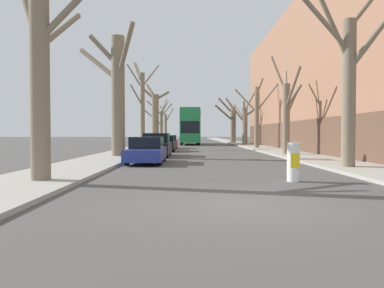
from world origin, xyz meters
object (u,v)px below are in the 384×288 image
Objects in this scene: double_decker_bus at (190,125)px; street_tree_left_2 at (142,105)px; street_tree_left_3 at (155,117)px; street_tree_left_0 at (41,72)px; street_tree_right_4 at (232,122)px; parked_car_2 at (164,144)px; street_tree_right_3 at (244,122)px; street_tree_right_2 at (257,114)px; street_tree_left_5 at (166,126)px; street_tree_right_0 at (349,80)px; parked_car_0 at (147,151)px; parked_car_1 at (156,145)px; street_tree_right_1 at (287,111)px; street_tree_left_1 at (117,91)px; street_tree_left_4 at (161,122)px; traffic_bollard at (293,162)px; parked_car_3 at (168,142)px.

street_tree_left_2 is at bearing -105.76° from double_decker_bus.
street_tree_left_0 is at bearing -90.22° from street_tree_left_3.
street_tree_right_4 is 1.65× the size of parked_car_2.
street_tree_right_3 reaches higher than parked_car_2.
street_tree_left_5 is at bearing 108.73° from street_tree_right_2.
street_tree_right_0 is at bearing -90.30° from street_tree_right_3.
parked_car_0 is at bearing -102.88° from street_tree_right_4.
street_tree_left_0 is at bearing -99.75° from parked_car_1.
street_tree_left_3 reaches higher than street_tree_right_1.
street_tree_left_1 reaches higher than parked_car_0.
street_tree_left_4 is (0.02, 22.39, -0.96)m from street_tree_left_2.
parked_car_1 is (2.28, 1.23, -3.31)m from street_tree_left_1.
street_tree_left_3 is 1.20× the size of street_tree_left_5.
double_decker_bus is at bearing 85.18° from parked_car_1.
street_tree_left_4 is at bearing 104.57° from street_tree_right_0.
street_tree_right_3 reaches higher than street_tree_left_5.
parked_car_1 is (2.09, -21.65, -2.80)m from street_tree_left_3.
street_tree_right_3 reaches higher than street_tree_right_2.
street_tree_left_4 is 5.72× the size of traffic_bollard.
street_tree_right_3 is (11.03, 22.27, -1.12)m from street_tree_left_1.
street_tree_left_5 is at bearing 101.70° from street_tree_right_0.
street_tree_right_2 is at bearing 63.42° from parked_car_0.
street_tree_left_0 is 34.58m from street_tree_left_3.
parked_car_3 is (2.28, 13.82, -3.39)m from street_tree_left_1.
street_tree_right_0 is 1.18× the size of street_tree_right_2.
street_tree_right_0 is (10.79, -41.53, 0.49)m from street_tree_left_4.
street_tree_right_0 is 9.71m from parked_car_0.
traffic_bollard is at bearing -85.38° from double_decker_bus.
street_tree_right_4 is (-0.13, 19.74, -0.18)m from street_tree_right_2.
street_tree_left_1 is 8.94m from parked_car_2.
street_tree_left_0 is at bearing -96.47° from double_decker_bus.
street_tree_left_4 is at bearing -89.99° from street_tree_left_5.
parked_car_0 is 12.19m from parked_car_2.
street_tree_left_3 is at bearing 95.51° from parked_car_1.
street_tree_left_1 is at bearing -169.37° from street_tree_right_1.
street_tree_left_4 is (-0.11, 11.07, -0.35)m from street_tree_left_3.
double_decker_bus is 8.79× the size of traffic_bollard.
street_tree_left_4 reaches higher than street_tree_left_5.
street_tree_right_1 is (10.80, -9.52, -1.16)m from street_tree_left_2.
street_tree_left_1 is at bearing -105.99° from parked_car_2.
street_tree_left_5 is at bearing 116.19° from street_tree_right_3.
double_decker_bus is at bearing 86.01° from parked_car_0.
street_tree_left_2 is at bearing 121.67° from parked_car_2.
street_tree_left_1 is 1.14× the size of street_tree_right_1.
street_tree_right_4 is at bearing 85.95° from traffic_bollard.
street_tree_left_3 is at bearing 89.78° from street_tree_left_0.
parked_car_0 is at bearing 126.64° from traffic_bollard.
street_tree_left_2 reaches higher than street_tree_left_4.
street_tree_right_0 reaches higher than street_tree_right_3.
street_tree_right_0 is at bearing -61.06° from parked_car_2.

